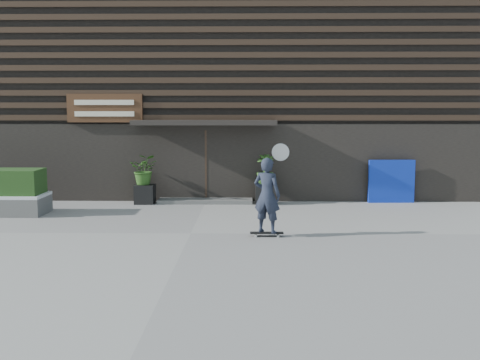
{
  "coord_description": "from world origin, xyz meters",
  "views": [
    {
      "loc": [
        1.4,
        -13.27,
        2.9
      ],
      "look_at": [
        1.16,
        1.56,
        1.1
      ],
      "focal_mm": 42.44,
      "sensor_mm": 36.0,
      "label": 1
    }
  ],
  "objects_px": {
    "planter_pot_right": "(265,194)",
    "skateboarder": "(267,196)",
    "planter_pot_left": "(145,194)",
    "blue_tarp": "(391,181)"
  },
  "relations": [
    {
      "from": "planter_pot_left",
      "to": "blue_tarp",
      "type": "xyz_separation_m",
      "value": [
        7.83,
        0.3,
        0.38
      ]
    },
    {
      "from": "planter_pot_right",
      "to": "skateboarder",
      "type": "height_order",
      "value": "skateboarder"
    },
    {
      "from": "blue_tarp",
      "to": "skateboarder",
      "type": "distance_m",
      "value": 6.49
    },
    {
      "from": "planter_pot_right",
      "to": "blue_tarp",
      "type": "height_order",
      "value": "blue_tarp"
    },
    {
      "from": "planter_pot_right",
      "to": "skateboarder",
      "type": "distance_m",
      "value": 4.75
    },
    {
      "from": "planter_pot_left",
      "to": "planter_pot_right",
      "type": "relative_size",
      "value": 1.0
    },
    {
      "from": "planter_pot_left",
      "to": "planter_pot_right",
      "type": "bearing_deg",
      "value": 0.0
    },
    {
      "from": "planter_pot_right",
      "to": "skateboarder",
      "type": "bearing_deg",
      "value": -91.08
    },
    {
      "from": "blue_tarp",
      "to": "planter_pot_left",
      "type": "bearing_deg",
      "value": 179.92
    },
    {
      "from": "planter_pot_left",
      "to": "blue_tarp",
      "type": "relative_size",
      "value": 0.41
    }
  ]
}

